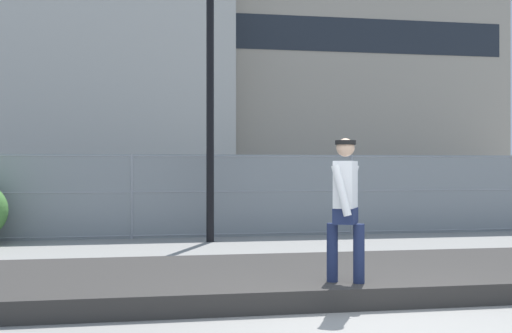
{
  "coord_description": "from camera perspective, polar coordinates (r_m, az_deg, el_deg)",
  "views": [
    {
      "loc": [
        -2.39,
        -6.03,
        1.58
      ],
      "look_at": [
        -0.33,
        5.26,
        1.58
      ],
      "focal_mm": 45.63,
      "sensor_mm": 36.0,
      "label": 1
    }
  ],
  "objects": [
    {
      "name": "skater",
      "position": [
        7.55,
        7.85,
        -3.48
      ],
      "size": [
        0.68,
        0.62,
        1.83
      ],
      "color": "#B2ADA8",
      "rests_on": "skateboard"
    },
    {
      "name": "street_lamp",
      "position": [
        13.88,
        -4.04,
        10.65
      ],
      "size": [
        0.44,
        0.44,
        6.64
      ],
      "color": "black",
      "rests_on": "ground_plane"
    },
    {
      "name": "library_building",
      "position": [
        51.04,
        -20.03,
        11.91
      ],
      "size": [
        29.57,
        13.73,
        24.25
      ],
      "color": "#B2AFA8",
      "rests_on": "ground_plane"
    },
    {
      "name": "chain_fence",
      "position": [
        14.69,
        -0.97,
        -2.53
      ],
      "size": [
        25.22,
        0.06,
        1.85
      ],
      "color": "gray",
      "rests_on": "ground_plane"
    },
    {
      "name": "skateboard",
      "position": [
        7.68,
        7.85,
        -11.41
      ],
      "size": [
        0.8,
        0.56,
        0.07
      ],
      "color": "#B22D2D",
      "rests_on": "ground_plane"
    },
    {
      "name": "office_block",
      "position": [
        55.97,
        6.48,
        7.63
      ],
      "size": [
        24.08,
        15.48,
        18.04
      ],
      "color": "#9E9384",
      "rests_on": "ground_plane"
    },
    {
      "name": "gravel_berm",
      "position": [
        8.71,
        5.83,
        -9.62
      ],
      "size": [
        17.91,
        3.03,
        0.25
      ],
      "primitive_type": "cube",
      "color": "#33302D",
      "rests_on": "ground_plane"
    },
    {
      "name": "ground_plane",
      "position": [
        6.67,
        11.31,
        -13.67
      ],
      "size": [
        120.0,
        120.0,
        0.0
      ],
      "primitive_type": "plane",
      "color": "gray"
    }
  ]
}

